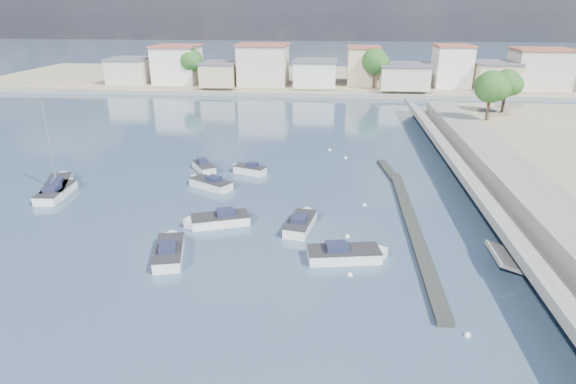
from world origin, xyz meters
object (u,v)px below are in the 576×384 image
object	(u,v)px
motorboat_g	(204,168)
motorboat_e	(57,192)
motorboat_c	(209,184)
motorboat_d	(217,221)
sailboat	(58,185)
motorboat_a	(169,251)
motorboat_h	(348,255)
motorboat_f	(248,170)
motorboat_b	(301,223)

from	to	relation	value
motorboat_g	motorboat_e	bearing A→B (deg)	-145.12
motorboat_c	motorboat_e	distance (m)	14.38
motorboat_d	motorboat_g	size ratio (longest dim) A/B	1.30
motorboat_d	sailboat	bearing A→B (deg)	159.26
motorboat_a	motorboat_g	distance (m)	19.20
motorboat_e	motorboat_h	size ratio (longest dim) A/B	0.97
motorboat_f	motorboat_e	bearing A→B (deg)	-154.03
motorboat_b	motorboat_g	xyz separation A→B (m)	(-11.60, 13.31, 0.00)
motorboat_h	sailboat	distance (m)	30.60
motorboat_d	sailboat	size ratio (longest dim) A/B	0.60
motorboat_f	motorboat_h	world-z (taller)	same
motorboat_c	motorboat_g	distance (m)	5.14
motorboat_b	motorboat_d	size ratio (longest dim) A/B	0.94
motorboat_b	motorboat_d	distance (m)	6.98
motorboat_d	sailboat	xyz separation A→B (m)	(-17.66, 6.69, 0.03)
motorboat_c	motorboat_f	world-z (taller)	same
motorboat_b	motorboat_f	world-z (taller)	same
sailboat	motorboat_e	bearing A→B (deg)	-61.87
motorboat_g	motorboat_c	bearing A→B (deg)	-69.96
motorboat_d	motorboat_h	world-z (taller)	same
motorboat_b	motorboat_d	bearing A→B (deg)	-178.49
motorboat_c	motorboat_d	world-z (taller)	same
motorboat_g	motorboat_f	bearing A→B (deg)	-1.78
motorboat_e	sailboat	world-z (taller)	sailboat
motorboat_c	motorboat_e	xyz separation A→B (m)	(-13.91, -3.65, -0.00)
motorboat_c	motorboat_d	xyz separation A→B (m)	(2.86, -8.67, -0.00)
motorboat_a	motorboat_b	world-z (taller)	same
motorboat_c	motorboat_d	bearing A→B (deg)	-71.74
motorboat_e	motorboat_f	bearing A→B (deg)	25.97
motorboat_c	motorboat_h	size ratio (longest dim) A/B	0.81
motorboat_a	motorboat_d	world-z (taller)	same
motorboat_a	motorboat_c	size ratio (longest dim) A/B	1.14
motorboat_c	motorboat_f	xyz separation A→B (m)	(3.17, 4.67, -0.00)
motorboat_e	sailboat	bearing A→B (deg)	118.13
motorboat_d	motorboat_e	distance (m)	17.51
motorboat_a	sailboat	xyz separation A→B (m)	(-15.49, 12.24, 0.03)
motorboat_c	motorboat_g	world-z (taller)	same
motorboat_h	motorboat_b	bearing A→B (deg)	126.35
sailboat	motorboat_b	bearing A→B (deg)	-14.78
motorboat_a	motorboat_c	distance (m)	14.23
motorboat_a	sailboat	distance (m)	19.74
motorboat_d	motorboat_f	size ratio (longest dim) A/B	1.37
motorboat_d	motorboat_b	bearing A→B (deg)	1.51
motorboat_a	motorboat_d	xyz separation A→B (m)	(2.18, 5.55, -0.00)
motorboat_d	motorboat_h	distance (m)	11.73
motorboat_a	motorboat_g	bearing A→B (deg)	97.31
motorboat_f	motorboat_a	bearing A→B (deg)	-97.49
motorboat_d	sailboat	world-z (taller)	sailboat
motorboat_h	sailboat	size ratio (longest dim) A/B	0.65
motorboat_g	motorboat_h	bearing A→B (deg)	-50.16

